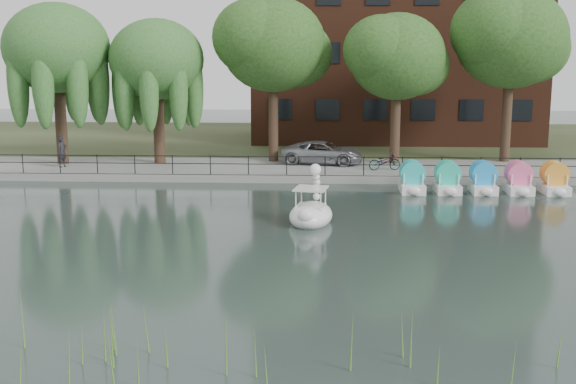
# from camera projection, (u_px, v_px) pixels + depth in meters

# --- Properties ---
(ground_plane) EXTENTS (120.00, 120.00, 0.00)m
(ground_plane) POSITION_uv_depth(u_px,v_px,m) (268.00, 252.00, 24.70)
(ground_plane) COLOR #3D4F4C
(promenade) EXTENTS (40.00, 6.00, 0.40)m
(promenade) POSITION_uv_depth(u_px,v_px,m) (289.00, 170.00, 40.35)
(promenade) COLOR gray
(promenade) RESTS_ON ground_plane
(kerb) EXTENTS (40.00, 0.25, 0.40)m
(kerb) POSITION_uv_depth(u_px,v_px,m) (286.00, 179.00, 37.46)
(kerb) COLOR gray
(kerb) RESTS_ON ground_plane
(land_strip) EXTENTS (60.00, 22.00, 0.36)m
(land_strip) POSITION_uv_depth(u_px,v_px,m) (297.00, 140.00, 54.07)
(land_strip) COLOR #47512D
(land_strip) RESTS_ON ground_plane
(railing) EXTENTS (32.00, 0.05, 1.00)m
(railing) POSITION_uv_depth(u_px,v_px,m) (287.00, 161.00, 37.47)
(railing) COLOR black
(railing) RESTS_ON promenade
(apartment_building) EXTENTS (20.00, 10.07, 18.00)m
(apartment_building) POSITION_uv_depth(u_px,v_px,m) (395.00, 14.00, 51.95)
(apartment_building) COLOR #4C1E16
(apartment_building) RESTS_ON land_strip
(willow_left) EXTENTS (5.88, 5.88, 9.01)m
(willow_left) POSITION_uv_depth(u_px,v_px,m) (56.00, 49.00, 40.14)
(willow_left) COLOR #473323
(willow_left) RESTS_ON promenade
(willow_mid) EXTENTS (5.32, 5.32, 8.15)m
(willow_mid) POSITION_uv_depth(u_px,v_px,m) (157.00, 60.00, 40.50)
(willow_mid) COLOR #473323
(willow_mid) RESTS_ON promenade
(broadleaf_center) EXTENTS (6.00, 6.00, 9.25)m
(broadleaf_center) POSITION_uv_depth(u_px,v_px,m) (273.00, 45.00, 41.03)
(broadleaf_center) COLOR #473323
(broadleaf_center) RESTS_ON promenade
(broadleaf_right) EXTENTS (5.40, 5.40, 8.32)m
(broadleaf_right) POSITION_uv_depth(u_px,v_px,m) (397.00, 57.00, 40.35)
(broadleaf_right) COLOR #473323
(broadleaf_right) RESTS_ON promenade
(broadleaf_far) EXTENTS (6.30, 6.30, 9.71)m
(broadleaf_far) POSITION_uv_depth(u_px,v_px,m) (511.00, 39.00, 40.84)
(broadleaf_far) COLOR #473323
(broadleaf_far) RESTS_ON promenade
(minivan) EXTENTS (3.30, 5.65, 1.48)m
(minivan) POSITION_uv_depth(u_px,v_px,m) (323.00, 151.00, 41.12)
(minivan) COLOR gray
(minivan) RESTS_ON promenade
(bicycle) EXTENTS (0.89, 1.80, 1.00)m
(bicycle) POSITION_uv_depth(u_px,v_px,m) (385.00, 161.00, 38.96)
(bicycle) COLOR gray
(bicycle) RESTS_ON promenade
(pedestrian) EXTENTS (0.73, 0.85, 1.98)m
(pedestrian) POSITION_uv_depth(u_px,v_px,m) (62.00, 149.00, 39.90)
(pedestrian) COLOR black
(pedestrian) RESTS_ON promenade
(swan_boat) EXTENTS (2.12, 2.91, 2.26)m
(swan_boat) POSITION_uv_depth(u_px,v_px,m) (311.00, 210.00, 28.77)
(swan_boat) COLOR white
(swan_boat) RESTS_ON ground_plane
(pedal_boat_row) EXTENTS (7.95, 1.70, 1.40)m
(pedal_boat_row) POSITION_uv_depth(u_px,v_px,m) (483.00, 180.00, 34.81)
(pedal_boat_row) COLOR white
(pedal_boat_row) RESTS_ON ground_plane
(reed_bank) EXTENTS (24.00, 2.40, 1.20)m
(reed_bank) POSITION_uv_depth(u_px,v_px,m) (329.00, 349.00, 15.19)
(reed_bank) COLOR #669938
(reed_bank) RESTS_ON ground_plane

